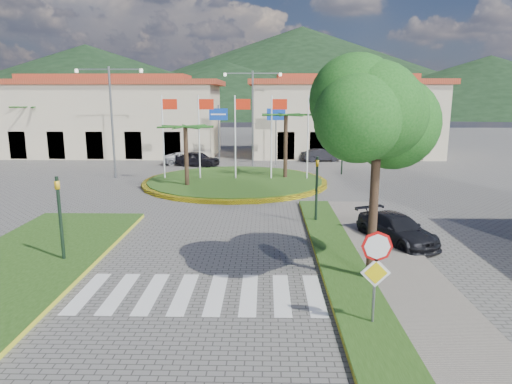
{
  "coord_description": "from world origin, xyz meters",
  "views": [
    {
      "loc": [
        2.09,
        -9.01,
        5.94
      ],
      "look_at": [
        1.73,
        8.0,
        2.36
      ],
      "focal_mm": 32.0,
      "sensor_mm": 36.0,
      "label": 1
    }
  ],
  "objects_px": {
    "white_van": "(185,158)",
    "car_dark_b": "(321,155)",
    "roundabout_island": "(235,181)",
    "car_side_right": "(397,229)",
    "stop_sign": "(376,264)",
    "deciduous_tree": "(378,122)",
    "car_dark_a": "(198,159)"
  },
  "relations": [
    {
      "from": "car_side_right",
      "to": "stop_sign",
      "type": "bearing_deg",
      "value": -133.4
    },
    {
      "from": "car_dark_b",
      "to": "car_dark_a",
      "type": "bearing_deg",
      "value": 94.33
    },
    {
      "from": "roundabout_island",
      "to": "car_dark_a",
      "type": "bearing_deg",
      "value": 115.24
    },
    {
      "from": "deciduous_tree",
      "to": "white_van",
      "type": "distance_m",
      "value": 28.57
    },
    {
      "from": "stop_sign",
      "to": "car_dark_b",
      "type": "distance_m",
      "value": 31.36
    },
    {
      "from": "stop_sign",
      "to": "deciduous_tree",
      "type": "bearing_deg",
      "value": 78.82
    },
    {
      "from": "stop_sign",
      "to": "white_van",
      "type": "relative_size",
      "value": 0.69
    },
    {
      "from": "white_van",
      "to": "car_dark_a",
      "type": "relative_size",
      "value": 1.0
    },
    {
      "from": "white_van",
      "to": "car_side_right",
      "type": "xyz_separation_m",
      "value": [
        12.55,
        -22.03,
        0.06
      ]
    },
    {
      "from": "roundabout_island",
      "to": "deciduous_tree",
      "type": "relative_size",
      "value": 1.87
    },
    {
      "from": "white_van",
      "to": "car_side_right",
      "type": "relative_size",
      "value": 0.94
    },
    {
      "from": "white_van",
      "to": "car_dark_b",
      "type": "height_order",
      "value": "car_dark_b"
    },
    {
      "from": "roundabout_island",
      "to": "white_van",
      "type": "distance_m",
      "value": 10.45
    },
    {
      "from": "roundabout_island",
      "to": "car_side_right",
      "type": "xyz_separation_m",
      "value": [
        7.5,
        -12.89,
        0.42
      ]
    },
    {
      "from": "white_van",
      "to": "car_dark_a",
      "type": "distance_m",
      "value": 1.72
    },
    {
      "from": "white_van",
      "to": "car_dark_b",
      "type": "bearing_deg",
      "value": -100.39
    },
    {
      "from": "deciduous_tree",
      "to": "car_dark_b",
      "type": "height_order",
      "value": "deciduous_tree"
    },
    {
      "from": "car_side_right",
      "to": "white_van",
      "type": "bearing_deg",
      "value": 96.24
    },
    {
      "from": "car_dark_b",
      "to": "car_side_right",
      "type": "height_order",
      "value": "car_dark_b"
    },
    {
      "from": "car_dark_a",
      "to": "car_dark_b",
      "type": "relative_size",
      "value": 1.06
    },
    {
      "from": "deciduous_tree",
      "to": "car_side_right",
      "type": "height_order",
      "value": "deciduous_tree"
    },
    {
      "from": "white_van",
      "to": "roundabout_island",
      "type": "bearing_deg",
      "value": -170.98
    },
    {
      "from": "stop_sign",
      "to": "white_van",
      "type": "height_order",
      "value": "stop_sign"
    },
    {
      "from": "white_van",
      "to": "car_side_right",
      "type": "height_order",
      "value": "car_side_right"
    },
    {
      "from": "car_dark_a",
      "to": "car_side_right",
      "type": "bearing_deg",
      "value": -135.59
    },
    {
      "from": "deciduous_tree",
      "to": "white_van",
      "type": "relative_size",
      "value": 1.78
    },
    {
      "from": "car_dark_b",
      "to": "car_side_right",
      "type": "bearing_deg",
      "value": 168.63
    },
    {
      "from": "stop_sign",
      "to": "white_van",
      "type": "xyz_separation_m",
      "value": [
        -9.95,
        29.18,
        -1.26
      ]
    },
    {
      "from": "roundabout_island",
      "to": "deciduous_tree",
      "type": "distance_m",
      "value": 18.55
    },
    {
      "from": "roundabout_island",
      "to": "car_dark_b",
      "type": "distance_m",
      "value": 13.38
    },
    {
      "from": "roundabout_island",
      "to": "stop_sign",
      "type": "relative_size",
      "value": 4.79
    },
    {
      "from": "roundabout_island",
      "to": "car_dark_a",
      "type": "relative_size",
      "value": 3.33
    }
  ]
}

